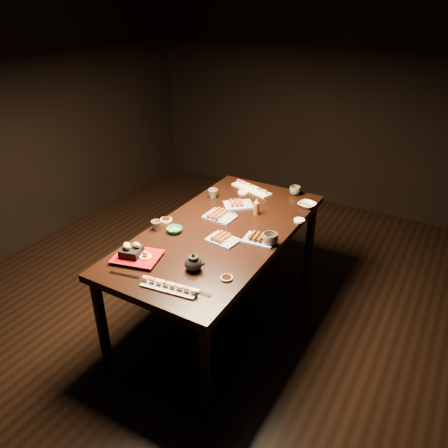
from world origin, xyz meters
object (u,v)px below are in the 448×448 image
at_px(teapot, 193,262).
at_px(yakitori_plate_center, 220,214).
at_px(yakitori_plate_right, 223,237).
at_px(teacup_far_left, 213,194).
at_px(sushi_platter_near, 169,286).
at_px(sushi_platter_far, 251,187).
at_px(yakitori_plate_left, 238,202).
at_px(edamame_bowl_green, 175,230).
at_px(tempura_tray, 137,252).
at_px(condiment_bottle, 256,207).
at_px(teacup_mid_right, 270,239).
at_px(teacup_far_right, 295,191).
at_px(edamame_bowl_cream, 307,205).
at_px(teacup_near_left, 156,225).
at_px(dining_table, 221,273).

bearing_deg(teapot, yakitori_plate_center, 99.18).
bearing_deg(yakitori_plate_right, teacup_far_left, 133.61).
relative_size(sushi_platter_near, sushi_platter_far, 0.90).
relative_size(yakitori_plate_left, teacup_far_left, 2.74).
bearing_deg(edamame_bowl_green, teapot, -40.69).
distance_m(edamame_bowl_green, tempura_tray, 0.40).
xyz_separation_m(yakitori_plate_left, condiment_bottle, (0.18, -0.06, 0.04)).
relative_size(sushi_platter_near, yakitori_plate_center, 1.55).
relative_size(teacup_mid_right, teapot, 0.79).
relative_size(sushi_platter_far, condiment_bottle, 2.90).
relative_size(yakitori_plate_center, teacup_far_right, 2.41).
relative_size(teacup_far_left, teacup_far_right, 0.88).
distance_m(sushi_platter_far, teacup_mid_right, 0.89).
bearing_deg(edamame_bowl_green, edamame_bowl_cream, 52.08).
xyz_separation_m(sushi_platter_near, sushi_platter_far, (-0.22, 1.46, 0.00)).
bearing_deg(teacup_mid_right, sushi_platter_far, 124.74).
bearing_deg(edamame_bowl_cream, teacup_near_left, -132.01).
relative_size(teacup_far_right, teapot, 0.70).
bearing_deg(yakitori_plate_left, teacup_far_right, 13.73).
xyz_separation_m(edamame_bowl_green, teacup_far_left, (-0.06, 0.62, 0.02)).
distance_m(teacup_mid_right, condiment_bottle, 0.44).
height_order(sushi_platter_near, teacup_far_right, teacup_far_right).
relative_size(dining_table, edamame_bowl_cream, 13.66).
distance_m(yakitori_plate_right, teacup_mid_right, 0.31).
distance_m(sushi_platter_near, teapot, 0.23).
relative_size(yakitori_plate_right, teacup_far_right, 2.23).
xyz_separation_m(sushi_platter_far, yakitori_plate_right, (0.22, -0.85, 0.00)).
height_order(teacup_mid_right, condiment_bottle, condiment_bottle).
xyz_separation_m(dining_table, condiment_bottle, (0.11, 0.34, 0.44)).
relative_size(dining_table, sushi_platter_near, 5.31).
bearing_deg(tempura_tray, teacup_far_left, 79.14).
distance_m(yakitori_plate_right, edamame_bowl_green, 0.36).
bearing_deg(sushi_platter_far, sushi_platter_near, 116.35).
relative_size(teacup_mid_right, teacup_far_right, 1.13).
height_order(yakitori_plate_left, teapot, teapot).
bearing_deg(yakitori_plate_center, edamame_bowl_cream, 47.72).
bearing_deg(teacup_mid_right, yakitori_plate_center, 161.15).
bearing_deg(dining_table, teacup_near_left, -141.73).
distance_m(edamame_bowl_cream, teacup_near_left, 1.18).
distance_m(edamame_bowl_green, teapot, 0.49).
height_order(yakitori_plate_left, condiment_bottle, condiment_bottle).
bearing_deg(dining_table, yakitori_plate_left, 108.29).
bearing_deg(teacup_far_left, edamame_bowl_green, -84.26).
bearing_deg(teacup_far_right, edamame_bowl_green, -115.88).
bearing_deg(edamame_bowl_green, teacup_far_right, 64.12).
relative_size(yakitori_plate_center, teacup_far_left, 2.73).
height_order(tempura_tray, teapot, teapot).
height_order(yakitori_plate_center, yakitori_plate_right, yakitori_plate_center).
bearing_deg(teacup_far_right, teacup_far_left, -144.64).
bearing_deg(sushi_platter_near, yakitori_plate_left, 91.06).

